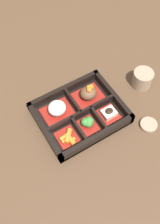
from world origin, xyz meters
name	(u,v)px	position (x,y,z in m)	size (l,w,h in m)	color
ground_plane	(80,116)	(0.00, 0.00, 0.00)	(3.00, 3.00, 0.00)	#4C3523
bento_base	(80,115)	(0.00, 0.00, 0.01)	(0.27, 0.22, 0.01)	black
bento_rim	(80,113)	(0.00, 0.00, 0.02)	(0.27, 0.22, 0.04)	black
bowl_rice	(57,109)	(-0.06, 0.04, 0.03)	(0.10, 0.08, 0.05)	maroon
bowl_stew	(89,93)	(0.06, 0.04, 0.03)	(0.10, 0.08, 0.06)	maroon
bowl_carrots	(68,138)	(-0.08, -0.05, 0.02)	(0.06, 0.07, 0.02)	maroon
bowl_greens	(88,123)	(0.00, -0.05, 0.03)	(0.05, 0.07, 0.03)	maroon
bowl_tofu	(109,114)	(0.08, -0.05, 0.02)	(0.06, 0.07, 0.03)	maroon
tea_cup	(142,78)	(0.25, 0.00, 0.03)	(0.07, 0.07, 0.06)	gray
sauce_dish	(149,125)	(0.17, -0.14, 0.01)	(0.05, 0.05, 0.01)	gray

